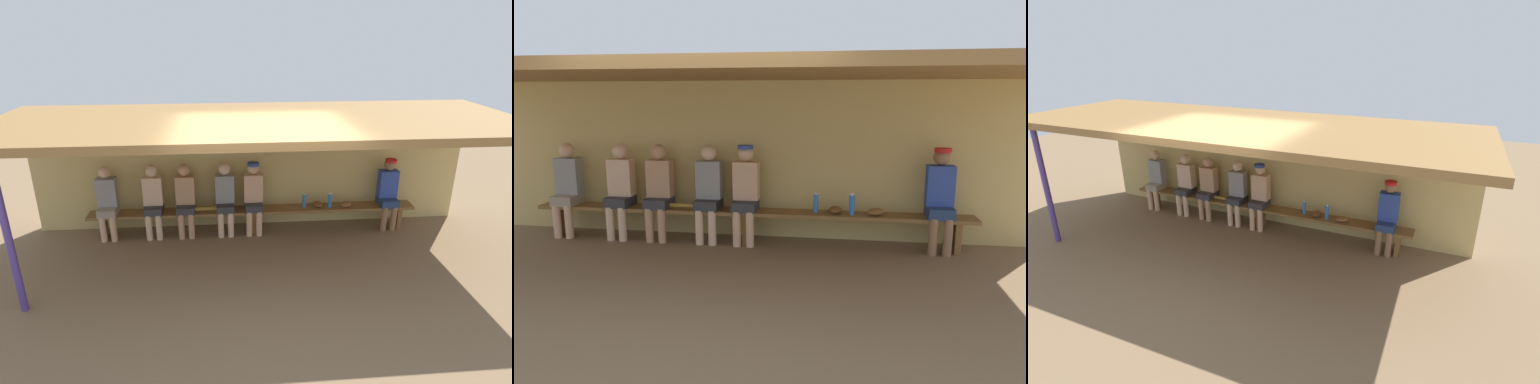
% 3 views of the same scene
% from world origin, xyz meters
% --- Properties ---
extents(ground_plane, '(24.00, 24.00, 0.00)m').
position_xyz_m(ground_plane, '(0.00, 0.00, 0.00)').
color(ground_plane, brown).
extents(back_wall, '(8.00, 0.20, 2.20)m').
position_xyz_m(back_wall, '(0.00, 2.00, 1.10)').
color(back_wall, tan).
rests_on(back_wall, ground).
extents(dugout_roof, '(8.00, 2.80, 0.12)m').
position_xyz_m(dugout_roof, '(0.00, 0.70, 2.26)').
color(dugout_roof, olive).
rests_on(dugout_roof, back_wall).
extents(bench, '(6.00, 0.36, 0.46)m').
position_xyz_m(bench, '(0.00, 1.55, 0.39)').
color(bench, brown).
rests_on(bench, ground).
extents(player_in_blue, '(0.34, 0.42, 1.34)m').
position_xyz_m(player_in_blue, '(-0.53, 1.55, 0.73)').
color(player_in_blue, '#333338').
rests_on(player_in_blue, ground).
extents(player_leftmost, '(0.34, 0.42, 1.34)m').
position_xyz_m(player_leftmost, '(-1.82, 1.55, 0.73)').
color(player_leftmost, '#333338').
rests_on(player_leftmost, ground).
extents(player_with_sunglasses, '(0.34, 0.42, 1.34)m').
position_xyz_m(player_with_sunglasses, '(-1.24, 1.55, 0.73)').
color(player_with_sunglasses, '#333338').
rests_on(player_with_sunglasses, ground).
extents(player_rightmost, '(0.34, 0.42, 1.34)m').
position_xyz_m(player_rightmost, '(-0.01, 1.55, 0.75)').
color(player_rightmost, '#333338').
rests_on(player_rightmost, ground).
extents(player_in_white, '(0.34, 0.42, 1.34)m').
position_xyz_m(player_in_white, '(2.52, 1.55, 0.75)').
color(player_in_white, navy).
rests_on(player_in_white, ground).
extents(player_shirtless_tan, '(0.34, 0.42, 1.34)m').
position_xyz_m(player_shirtless_tan, '(-2.63, 1.55, 0.73)').
color(player_shirtless_tan, gray).
rests_on(player_shirtless_tan, ground).
extents(water_bottle_green, '(0.07, 0.07, 0.27)m').
position_xyz_m(water_bottle_green, '(0.94, 1.57, 0.59)').
color(water_bottle_green, blue).
rests_on(water_bottle_green, bench).
extents(water_bottle_orange, '(0.08, 0.08, 0.28)m').
position_xyz_m(water_bottle_orange, '(1.41, 1.53, 0.59)').
color(water_bottle_orange, blue).
rests_on(water_bottle_orange, bench).
extents(baseball_glove_tan, '(0.29, 0.26, 0.09)m').
position_xyz_m(baseball_glove_tan, '(1.72, 1.52, 0.51)').
color(baseball_glove_tan, brown).
rests_on(baseball_glove_tan, bench).
extents(baseball_glove_worn, '(0.18, 0.25, 0.09)m').
position_xyz_m(baseball_glove_worn, '(1.20, 1.56, 0.51)').
color(baseball_glove_worn, brown).
rests_on(baseball_glove_worn, bench).
extents(baseball_bat, '(0.79, 0.10, 0.07)m').
position_xyz_m(baseball_bat, '(-0.86, 1.55, 0.49)').
color(baseball_bat, '#B28C33').
rests_on(baseball_bat, bench).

